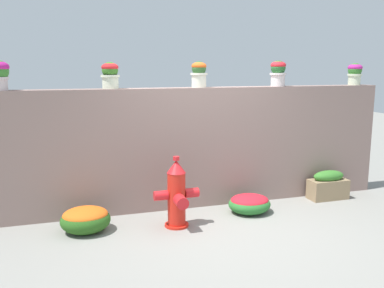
# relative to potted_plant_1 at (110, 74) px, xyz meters

# --- Properties ---
(ground_plane) EXTENTS (24.00, 24.00, 0.00)m
(ground_plane) POSITION_rel_potted_plant_1_xyz_m (1.28, -1.09, -2.00)
(ground_plane) COLOR gray
(stone_wall) EXTENTS (6.04, 0.30, 1.79)m
(stone_wall) POSITION_rel_potted_plant_1_xyz_m (1.28, -0.04, -1.10)
(stone_wall) COLOR gray
(stone_wall) RESTS_ON ground
(potted_plant_1) EXTENTS (0.26, 0.26, 0.37)m
(potted_plant_1) POSITION_rel_potted_plant_1_xyz_m (0.00, 0.00, 0.00)
(potted_plant_1) COLOR beige
(potted_plant_1) RESTS_ON stone_wall
(potted_plant_2) EXTENTS (0.25, 0.25, 0.38)m
(potted_plant_2) POSITION_rel_potted_plant_1_xyz_m (1.29, -0.02, 0.01)
(potted_plant_2) COLOR beige
(potted_plant_2) RESTS_ON stone_wall
(potted_plant_3) EXTENTS (0.26, 0.26, 0.40)m
(potted_plant_3) POSITION_rel_potted_plant_1_xyz_m (2.56, -0.06, 0.02)
(potted_plant_3) COLOR beige
(potted_plant_3) RESTS_ON stone_wall
(potted_plant_4) EXTENTS (0.23, 0.23, 0.36)m
(potted_plant_4) POSITION_rel_potted_plant_1_xyz_m (3.98, -0.06, 0.00)
(potted_plant_4) COLOR beige
(potted_plant_4) RESTS_ON stone_wall
(fire_hydrant) EXTENTS (0.60, 0.48, 0.95)m
(fire_hydrant) POSITION_rel_potted_plant_1_xyz_m (0.72, -0.84, -1.57)
(fire_hydrant) COLOR red
(fire_hydrant) RESTS_ON ground
(flower_bush_left) EXTENTS (0.64, 0.57, 0.34)m
(flower_bush_left) POSITION_rel_potted_plant_1_xyz_m (-0.45, -0.66, -1.83)
(flower_bush_left) COLOR #295A1B
(flower_bush_left) RESTS_ON ground
(flower_bush_right) EXTENTS (0.62, 0.56, 0.27)m
(flower_bush_right) POSITION_rel_potted_plant_1_xyz_m (1.87, -0.62, -1.86)
(flower_bush_right) COLOR #2B722F
(flower_bush_right) RESTS_ON ground
(planter_box) EXTENTS (0.62, 0.29, 0.47)m
(planter_box) POSITION_rel_potted_plant_1_xyz_m (3.35, -0.40, -1.78)
(planter_box) COLOR #907655
(planter_box) RESTS_ON ground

